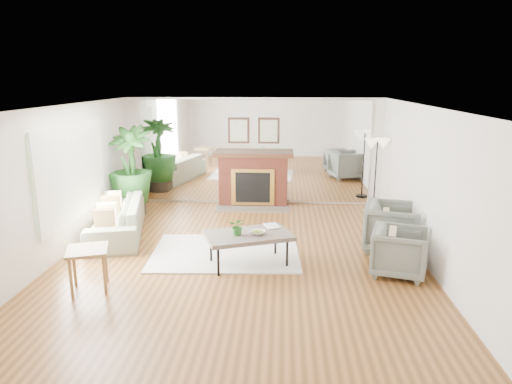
# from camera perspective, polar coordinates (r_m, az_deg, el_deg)

# --- Properties ---
(ground) EXTENTS (7.00, 7.00, 0.00)m
(ground) POSITION_cam_1_polar(r_m,az_deg,el_deg) (7.76, -1.94, -8.13)
(ground) COLOR brown
(ground) RESTS_ON ground
(wall_left) EXTENTS (0.02, 7.00, 2.50)m
(wall_left) POSITION_cam_1_polar(r_m,az_deg,el_deg) (8.22, -23.25, 1.11)
(wall_left) COLOR silver
(wall_left) RESTS_ON ground
(wall_right) EXTENTS (0.02, 7.00, 2.50)m
(wall_right) POSITION_cam_1_polar(r_m,az_deg,el_deg) (7.70, 20.72, 0.54)
(wall_right) COLOR silver
(wall_right) RESTS_ON ground
(wall_back) EXTENTS (6.00, 0.02, 2.50)m
(wall_back) POSITION_cam_1_polar(r_m,az_deg,el_deg) (10.80, -0.26, 5.08)
(wall_back) COLOR silver
(wall_back) RESTS_ON ground
(mirror_panel) EXTENTS (5.40, 0.04, 2.40)m
(mirror_panel) POSITION_cam_1_polar(r_m,az_deg,el_deg) (10.78, -0.27, 5.07)
(mirror_panel) COLOR silver
(mirror_panel) RESTS_ON wall_back
(window_panel) EXTENTS (0.04, 2.40, 1.50)m
(window_panel) POSITION_cam_1_polar(r_m,az_deg,el_deg) (8.54, -21.95, 2.37)
(window_panel) COLOR #B2E09E
(window_panel) RESTS_ON wall_left
(fireplace) EXTENTS (1.85, 0.83, 2.05)m
(fireplace) POSITION_cam_1_polar(r_m,az_deg,el_deg) (10.68, -0.34, 1.76)
(fireplace) COLOR maroon
(fireplace) RESTS_ON ground
(area_rug) EXTENTS (2.58, 1.91, 0.03)m
(area_rug) POSITION_cam_1_polar(r_m,az_deg,el_deg) (7.94, -3.81, -7.53)
(area_rug) COLOR silver
(area_rug) RESTS_ON ground
(coffee_table) EXTENTS (1.52, 1.19, 0.53)m
(coffee_table) POSITION_cam_1_polar(r_m,az_deg,el_deg) (7.28, -0.95, -5.54)
(coffee_table) COLOR #6A5E53
(coffee_table) RESTS_ON ground
(sofa) EXTENTS (1.42, 2.44, 0.67)m
(sofa) POSITION_cam_1_polar(r_m,az_deg,el_deg) (9.06, -17.03, -3.24)
(sofa) COLOR gray
(sofa) RESTS_ON ground
(armchair_back) EXTENTS (1.12, 1.10, 0.84)m
(armchair_back) POSITION_cam_1_polar(r_m,az_deg,el_deg) (8.28, 16.65, -4.22)
(armchair_back) COLOR slate
(armchair_back) RESTS_ON ground
(armchair_front) EXTENTS (0.99, 0.98, 0.73)m
(armchair_front) POSITION_cam_1_polar(r_m,az_deg,el_deg) (7.32, 17.50, -7.14)
(armchair_front) COLOR slate
(armchair_front) RESTS_ON ground
(side_table) EXTENTS (0.69, 0.69, 0.62)m
(side_table) POSITION_cam_1_polar(r_m,az_deg,el_deg) (6.84, -20.30, -7.46)
(side_table) COLOR olive
(side_table) RESTS_ON ground
(potted_ficus) EXTENTS (1.03, 1.03, 1.95)m
(potted_ficus) POSITION_cam_1_polar(r_m,az_deg,el_deg) (10.22, -15.42, 2.87)
(potted_ficus) COLOR black
(potted_ficus) RESTS_ON ground
(floor_lamp) EXTENTS (0.55, 0.30, 1.68)m
(floor_lamp) POSITION_cam_1_polar(r_m,az_deg,el_deg) (10.15, 14.89, 5.10)
(floor_lamp) COLOR black
(floor_lamp) RESTS_ON ground
(tabletop_plant) EXTENTS (0.31, 0.28, 0.29)m
(tabletop_plant) POSITION_cam_1_polar(r_m,az_deg,el_deg) (7.16, -2.29, -4.30)
(tabletop_plant) COLOR #2B6725
(tabletop_plant) RESTS_ON coffee_table
(fruit_bowl) EXTENTS (0.28, 0.28, 0.06)m
(fruit_bowl) POSITION_cam_1_polar(r_m,az_deg,el_deg) (7.21, 0.19, -5.09)
(fruit_bowl) COLOR olive
(fruit_bowl) RESTS_ON coffee_table
(book) EXTENTS (0.30, 0.35, 0.02)m
(book) POSITION_cam_1_polar(r_m,az_deg,el_deg) (7.55, 1.21, -4.35)
(book) COLOR olive
(book) RESTS_ON coffee_table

